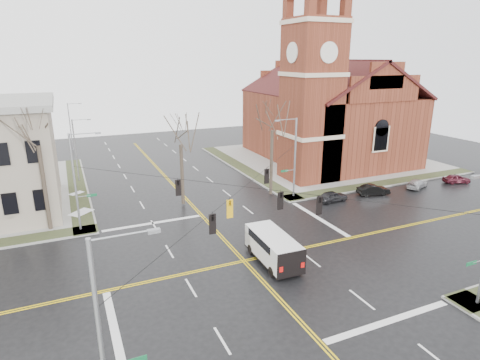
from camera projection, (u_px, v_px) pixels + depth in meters
name	position (u px, v px, depth m)	size (l,w,h in m)	color
ground	(244.00, 261.00, 31.77)	(120.00, 120.00, 0.00)	black
sidewalks	(244.00, 260.00, 31.74)	(80.00, 80.00, 0.17)	gray
road_markings	(244.00, 261.00, 31.76)	(100.00, 100.00, 0.01)	gold
church	(325.00, 106.00, 60.55)	(24.28, 27.48, 27.50)	maroon
signal_pole_ne	(294.00, 156.00, 44.75)	(2.75, 0.22, 9.00)	gray
signal_pole_nw	(77.00, 180.00, 35.98)	(2.75, 0.22, 9.00)	gray
signal_pole_sw	(104.00, 334.00, 15.88)	(2.75, 0.22, 9.00)	gray
span_wires	(244.00, 187.00, 29.95)	(23.02, 23.02, 0.03)	black
traffic_signals	(248.00, 199.00, 29.59)	(8.21, 8.26, 1.30)	black
streetlight_north_a	(76.00, 148.00, 50.81)	(2.30, 0.20, 8.00)	gray
streetlight_north_b	(71.00, 125.00, 68.29)	(2.30, 0.20, 8.00)	gray
cargo_van	(272.00, 245.00, 31.41)	(2.54, 6.11, 2.29)	white
parked_car_a	(333.00, 196.00, 44.73)	(1.43, 3.56, 1.21)	black
parked_car_b	(373.00, 190.00, 46.87)	(1.31, 3.77, 1.24)	black
parked_car_c	(417.00, 184.00, 49.47)	(1.52, 3.74, 1.09)	#B0B1B3
parked_car_d	(457.00, 179.00, 51.32)	(1.37, 3.40, 1.16)	#4D1622
tree_nw_far	(37.00, 140.00, 34.94)	(4.00, 4.00, 11.83)	#332A21
tree_nw_near	(181.00, 141.00, 41.76)	(4.00, 4.00, 9.85)	#332A21
tree_ne	(272.00, 126.00, 44.64)	(4.00, 4.00, 11.26)	#332A21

